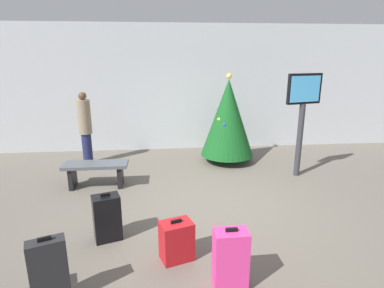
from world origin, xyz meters
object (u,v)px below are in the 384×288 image
(suitcase_0, at_px, (49,272))
(suitcase_2, at_px, (107,218))
(holiday_tree, at_px, (228,118))
(traveller_0, at_px, (85,126))
(flight_info_kiosk, at_px, (303,108))
(suitcase_3, at_px, (230,259))
(suitcase_4, at_px, (177,241))
(waiting_bench, at_px, (96,170))

(suitcase_0, xyz_separation_m, suitcase_2, (0.39, 1.15, -0.04))
(holiday_tree, bearing_deg, suitcase_2, -126.68)
(traveller_0, bearing_deg, flight_info_kiosk, -14.83)
(suitcase_0, relative_size, suitcase_3, 1.07)
(traveller_0, relative_size, suitcase_3, 2.33)
(suitcase_2, bearing_deg, suitcase_4, -30.08)
(flight_info_kiosk, height_order, suitcase_4, flight_info_kiosk)
(holiday_tree, relative_size, suitcase_4, 3.82)
(suitcase_0, height_order, suitcase_4, suitcase_0)
(suitcase_3, bearing_deg, suitcase_0, -177.87)
(holiday_tree, height_order, flight_info_kiosk, flight_info_kiosk)
(flight_info_kiosk, distance_m, suitcase_3, 3.95)
(flight_info_kiosk, distance_m, suitcase_0, 5.24)
(waiting_bench, distance_m, suitcase_4, 2.78)
(flight_info_kiosk, bearing_deg, holiday_tree, 141.68)
(waiting_bench, bearing_deg, suitcase_4, -59.21)
(suitcase_2, bearing_deg, holiday_tree, 53.32)
(waiting_bench, xyz_separation_m, suitcase_2, (0.50, -1.85, -0.02))
(waiting_bench, relative_size, traveller_0, 0.72)
(flight_info_kiosk, bearing_deg, waiting_bench, -177.05)
(suitcase_0, bearing_deg, suitcase_4, 24.94)
(suitcase_0, bearing_deg, suitcase_2, 71.39)
(holiday_tree, distance_m, waiting_bench, 3.15)
(waiting_bench, relative_size, suitcase_0, 1.57)
(suitcase_2, distance_m, suitcase_3, 1.83)
(suitcase_0, relative_size, suitcase_4, 1.42)
(suitcase_3, bearing_deg, waiting_bench, 124.09)
(holiday_tree, bearing_deg, suitcase_0, -122.40)
(holiday_tree, distance_m, traveller_0, 3.28)
(suitcase_0, distance_m, suitcase_2, 1.21)
(flight_info_kiosk, xyz_separation_m, traveller_0, (-4.57, 1.21, -0.56))
(traveller_0, distance_m, suitcase_3, 5.03)
(waiting_bench, distance_m, suitcase_0, 3.00)
(suitcase_2, relative_size, suitcase_4, 1.26)
(suitcase_4, bearing_deg, traveller_0, 116.41)
(suitcase_4, bearing_deg, waiting_bench, 120.79)
(traveller_0, xyz_separation_m, suitcase_4, (1.89, -3.81, -0.64))
(suitcase_2, height_order, suitcase_4, suitcase_2)
(suitcase_3, bearing_deg, suitcase_4, 135.97)
(holiday_tree, relative_size, flight_info_kiosk, 0.98)
(suitcase_2, bearing_deg, flight_info_kiosk, 29.82)
(holiday_tree, xyz_separation_m, suitcase_3, (-0.82, -4.17, -0.72))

